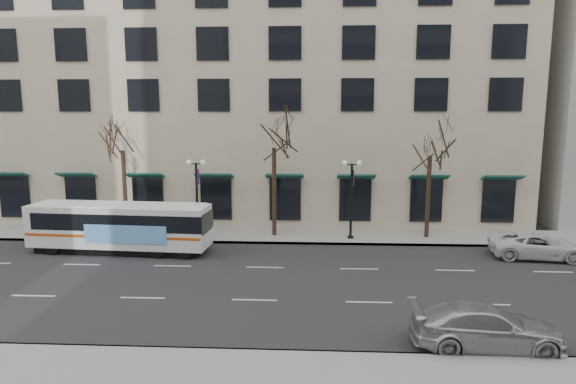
# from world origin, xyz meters

# --- Properties ---
(ground) EXTENTS (160.00, 160.00, 0.00)m
(ground) POSITION_xyz_m (0.00, 0.00, 0.00)
(ground) COLOR black
(ground) RESTS_ON ground
(sidewalk_far) EXTENTS (80.00, 4.00, 0.15)m
(sidewalk_far) POSITION_xyz_m (5.00, 9.00, 0.07)
(sidewalk_far) COLOR gray
(sidewalk_far) RESTS_ON ground
(building_hotel) EXTENTS (40.00, 20.00, 24.00)m
(building_hotel) POSITION_xyz_m (-2.00, 21.00, 12.00)
(building_hotel) COLOR #B9A58D
(building_hotel) RESTS_ON ground
(tree_far_left) EXTENTS (3.60, 3.60, 8.34)m
(tree_far_left) POSITION_xyz_m (-10.00, 8.80, 6.70)
(tree_far_left) COLOR black
(tree_far_left) RESTS_ON ground
(tree_far_mid) EXTENTS (3.60, 3.60, 8.55)m
(tree_far_mid) POSITION_xyz_m (0.00, 8.80, 6.91)
(tree_far_mid) COLOR black
(tree_far_mid) RESTS_ON ground
(tree_far_right) EXTENTS (3.60, 3.60, 8.06)m
(tree_far_right) POSITION_xyz_m (10.00, 8.80, 6.42)
(tree_far_right) COLOR black
(tree_far_right) RESTS_ON ground
(lamp_post_left) EXTENTS (1.22, 0.45, 5.21)m
(lamp_post_left) POSITION_xyz_m (-4.99, 8.20, 2.94)
(lamp_post_left) COLOR black
(lamp_post_left) RESTS_ON ground
(lamp_post_right) EXTENTS (1.22, 0.45, 5.21)m
(lamp_post_right) POSITION_xyz_m (5.01, 8.20, 2.94)
(lamp_post_right) COLOR black
(lamp_post_right) RESTS_ON ground
(city_bus) EXTENTS (10.79, 3.02, 2.89)m
(city_bus) POSITION_xyz_m (-8.78, 4.86, 1.58)
(city_bus) COLOR white
(city_bus) RESTS_ON ground
(silver_car) EXTENTS (5.25, 2.21, 1.51)m
(silver_car) POSITION_xyz_m (8.58, -6.20, 0.76)
(silver_car) COLOR #B3B5BB
(silver_car) RESTS_ON ground
(white_pickup) EXTENTS (5.37, 2.93, 1.43)m
(white_pickup) POSITION_xyz_m (15.30, 4.80, 0.71)
(white_pickup) COLOR silver
(white_pickup) RESTS_ON ground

